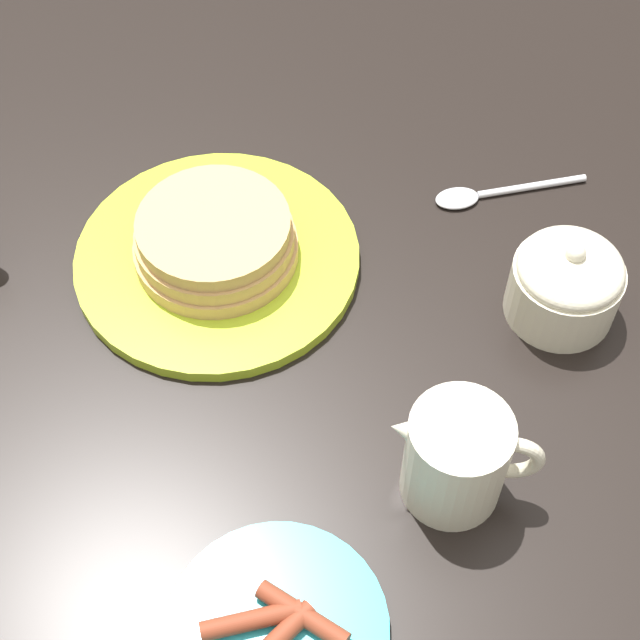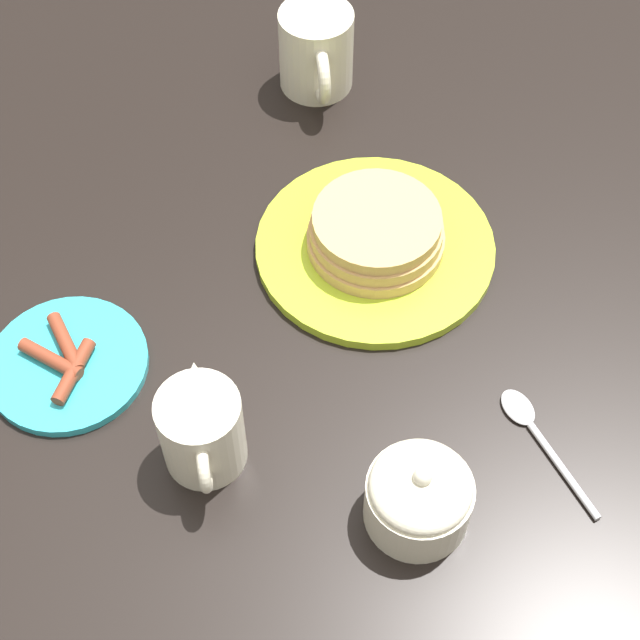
{
  "view_description": "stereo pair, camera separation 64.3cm",
  "coord_description": "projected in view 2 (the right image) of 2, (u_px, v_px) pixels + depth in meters",
  "views": [
    {
      "loc": [
        0.12,
        -0.58,
        1.46
      ],
      "look_at": [
        0.06,
        -0.1,
        0.81
      ],
      "focal_mm": 55.0,
      "sensor_mm": 36.0,
      "label": 1
    },
    {
      "loc": [
        0.61,
        -0.18,
        1.6
      ],
      "look_at": [
        0.06,
        -0.1,
        0.81
      ],
      "focal_mm": 55.0,
      "sensor_mm": 36.0,
      "label": 2
    }
  ],
  "objects": [
    {
      "name": "coffee_mug",
      "position": [
        316.0,
        51.0,
        1.16
      ],
      "size": [
        0.12,
        0.09,
        0.1
      ],
      "color": "beige",
      "rests_on": "dining_table"
    },
    {
      "name": "ground_plane",
      "position": [
        375.0,
        553.0,
        1.67
      ],
      "size": [
        8.0,
        8.0,
        0.0
      ],
      "primitive_type": "plane",
      "color": "#51473F"
    },
    {
      "name": "spoon",
      "position": [
        534.0,
        429.0,
        0.92
      ],
      "size": [
        0.15,
        0.06,
        0.01
      ],
      "color": "silver",
      "rests_on": "dining_table"
    },
    {
      "name": "dining_table",
      "position": [
        401.0,
        337.0,
        1.13
      ],
      "size": [
        1.51,
        0.93,
        0.78
      ],
      "color": "black",
      "rests_on": "ground_plane"
    },
    {
      "name": "creamer_pitcher",
      "position": [
        202.0,
        429.0,
        0.87
      ],
      "size": [
        0.12,
        0.08,
        0.1
      ],
      "color": "beige",
      "rests_on": "dining_table"
    },
    {
      "name": "sugar_bowl",
      "position": [
        419.0,
        496.0,
        0.85
      ],
      "size": [
        0.09,
        0.09,
        0.08
      ],
      "color": "beige",
      "rests_on": "dining_table"
    },
    {
      "name": "pancake_plate",
      "position": [
        376.0,
        239.0,
        1.04
      ],
      "size": [
        0.26,
        0.26,
        0.06
      ],
      "color": "#AAC628",
      "rests_on": "dining_table"
    },
    {
      "name": "side_plate_bacon",
      "position": [
        67.0,
        363.0,
        0.96
      ],
      "size": [
        0.16,
        0.16,
        0.02
      ],
      "color": "#2DADBC",
      "rests_on": "dining_table"
    }
  ]
}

